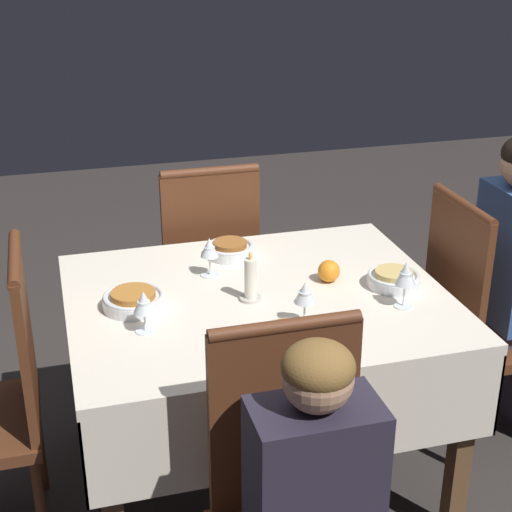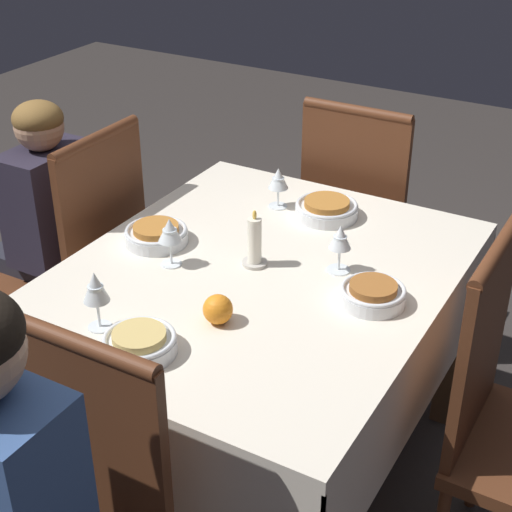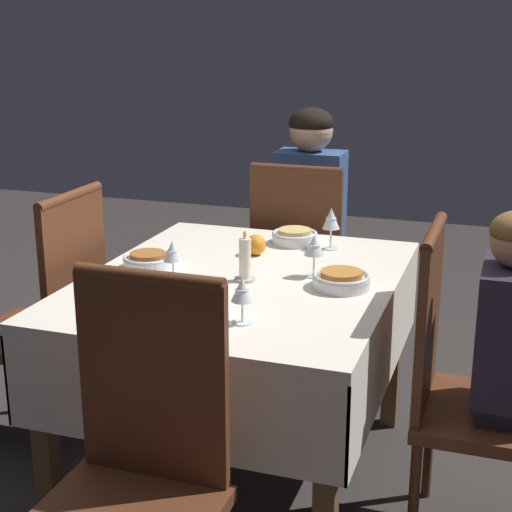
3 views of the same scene
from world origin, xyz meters
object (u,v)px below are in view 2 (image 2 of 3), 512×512
(dining_table, at_px, (256,302))
(wine_glass_east, at_px, (278,180))
(chair_east, at_px, (362,217))
(person_child_dark, at_px, (42,232))
(orange_fruit, at_px, (218,309))
(bowl_west, at_px, (140,343))
(bowl_south, at_px, (373,294))
(candle_centerpiece, at_px, (255,244))
(wine_glass_north, at_px, (170,232))
(bowl_north, at_px, (157,234))
(chair_north, at_px, (82,257))
(bowl_east, at_px, (327,209))
(wine_glass_west, at_px, (96,289))
(wine_glass_south, at_px, (340,239))

(dining_table, bearing_deg, wine_glass_east, 20.07)
(chair_east, xyz_separation_m, person_child_dark, (-0.75, 0.89, 0.05))
(person_child_dark, xyz_separation_m, orange_fruit, (-0.37, -0.96, 0.20))
(wine_glass_east, bearing_deg, chair_east, -13.18)
(bowl_west, relative_size, wine_glass_east, 1.32)
(bowl_south, height_order, candle_centerpiece, candle_centerpiece)
(bowl_west, height_order, wine_glass_north, wine_glass_north)
(dining_table, height_order, bowl_west, bowl_west)
(person_child_dark, relative_size, candle_centerpiece, 6.30)
(bowl_west, bearing_deg, bowl_north, 31.91)
(chair_north, relative_size, bowl_east, 5.10)
(bowl_east, distance_m, orange_fruit, 0.67)
(wine_glass_north, relative_size, orange_fruit, 1.89)
(bowl_north, distance_m, orange_fruit, 0.46)
(wine_glass_west, bearing_deg, bowl_east, -15.07)
(person_child_dark, relative_size, orange_fruit, 14.10)
(dining_table, relative_size, bowl_north, 6.64)
(bowl_north, bearing_deg, wine_glass_south, -77.77)
(wine_glass_west, relative_size, bowl_south, 0.92)
(chair_north, bearing_deg, bowl_north, 75.73)
(bowl_west, bearing_deg, wine_glass_south, -23.21)
(chair_east, xyz_separation_m, orange_fruit, (-1.12, -0.07, 0.25))
(bowl_south, xyz_separation_m, bowl_east, (0.39, 0.32, -0.00))
(bowl_south, bearing_deg, orange_fruit, 132.40)
(wine_glass_south, bearing_deg, dining_table, 120.95)
(chair_east, xyz_separation_m, bowl_south, (-0.85, -0.37, 0.24))
(dining_table, relative_size, bowl_south, 7.21)
(wine_glass_west, xyz_separation_m, wine_glass_east, (0.82, -0.06, -0.02))
(bowl_north, height_order, bowl_south, same)
(bowl_west, relative_size, bowl_east, 0.89)
(person_child_dark, xyz_separation_m, wine_glass_east, (0.28, -0.78, 0.26))
(bowl_north, height_order, bowl_east, same)
(bowl_north, relative_size, bowl_south, 1.08)
(wine_glass_south, relative_size, orange_fruit, 1.85)
(wine_glass_south, xyz_separation_m, wine_glass_east, (0.27, 0.34, -0.00))
(dining_table, distance_m, bowl_south, 0.36)
(wine_glass_west, bearing_deg, dining_table, -25.15)
(chair_east, bearing_deg, wine_glass_west, 82.56)
(chair_north, height_order, bowl_west, chair_north)
(wine_glass_west, relative_size, orange_fruit, 2.09)
(person_child_dark, xyz_separation_m, bowl_west, (-0.56, -0.87, 0.19))
(wine_glass_east, bearing_deg, bowl_north, 153.20)
(candle_centerpiece, bearing_deg, wine_glass_west, 158.81)
(chair_north, relative_size, bowl_south, 5.85)
(wine_glass_north, height_order, candle_centerpiece, candle_centerpiece)
(dining_table, bearing_deg, bowl_south, -88.22)
(wine_glass_east, height_order, candle_centerpiece, candle_centerpiece)
(wine_glass_south, distance_m, orange_fruit, 0.41)
(candle_centerpiece, bearing_deg, chair_east, 0.64)
(wine_glass_west, height_order, bowl_south, wine_glass_west)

